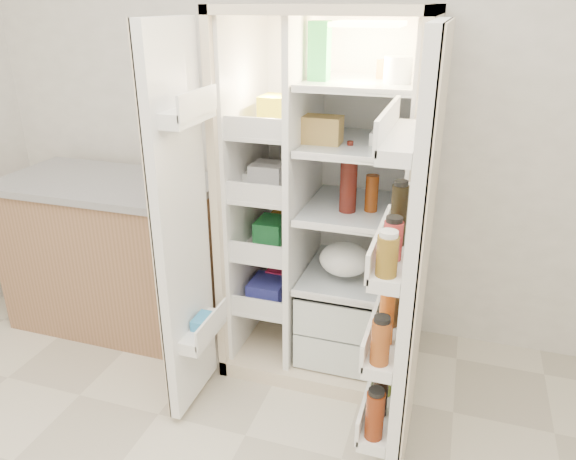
% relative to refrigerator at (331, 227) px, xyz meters
% --- Properties ---
extents(wall_back, '(4.00, 0.02, 2.70)m').
position_rel_refrigerator_xyz_m(wall_back, '(-0.19, 0.35, 0.61)').
color(wall_back, white).
rests_on(wall_back, floor).
extents(refrigerator, '(0.92, 0.70, 1.80)m').
position_rel_refrigerator_xyz_m(refrigerator, '(0.00, 0.00, 0.00)').
color(refrigerator, beige).
rests_on(refrigerator, floor).
extents(freezer_door, '(0.15, 0.40, 1.72)m').
position_rel_refrigerator_xyz_m(freezer_door, '(-0.52, -0.60, 0.15)').
color(freezer_door, white).
rests_on(freezer_door, floor).
extents(fridge_door, '(0.17, 0.58, 1.72)m').
position_rel_refrigerator_xyz_m(fridge_door, '(0.47, -0.69, 0.12)').
color(fridge_door, white).
rests_on(fridge_door, floor).
extents(kitchen_counter, '(1.23, 0.65, 0.89)m').
position_rel_refrigerator_xyz_m(kitchen_counter, '(-1.26, -0.07, -0.30)').
color(kitchen_counter, '#926849').
rests_on(kitchen_counter, floor).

